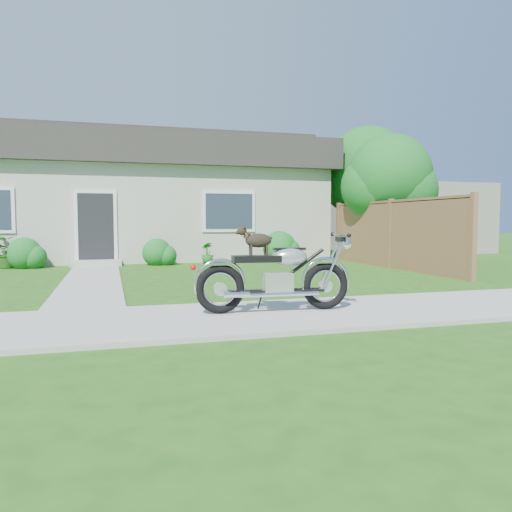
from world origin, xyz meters
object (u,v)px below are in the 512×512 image
(house, at_px, (141,197))
(potted_plant_left, at_px, (5,253))
(motorcycle_with_dog, at_px, (277,274))
(tree_far, at_px, (371,173))
(tree_near, at_px, (394,180))
(fence, at_px, (391,234))
(potted_plant_right, at_px, (207,253))

(house, bearing_deg, potted_plant_left, -138.27)
(house, height_order, motorcycle_with_dog, house)
(house, bearing_deg, tree_far, -16.31)
(tree_far, relative_size, potted_plant_left, 5.42)
(tree_far, bearing_deg, tree_near, -103.58)
(tree_far, distance_m, motorcycle_with_dog, 11.99)
(fence, distance_m, tree_near, 2.39)
(tree_near, bearing_deg, motorcycle_with_dog, -131.09)
(tree_near, distance_m, motorcycle_with_dog, 9.65)
(house, xyz_separation_m, potted_plant_right, (1.72, -3.44, -1.84))
(fence, relative_size, tree_far, 1.42)
(motorcycle_with_dog, bearing_deg, potted_plant_right, 89.21)
(house, xyz_separation_m, potted_plant_left, (-3.86, -3.44, -1.73))
(tree_near, height_order, motorcycle_with_dog, tree_near)
(potted_plant_left, relative_size, motorcycle_with_dog, 0.39)
(fence, height_order, motorcycle_with_dog, fence)
(fence, bearing_deg, potted_plant_left, 164.60)
(fence, xyz_separation_m, motorcycle_with_dog, (-5.21, -5.64, -0.39))
(house, relative_size, tree_far, 2.70)
(fence, xyz_separation_m, potted_plant_right, (-4.58, 2.80, -0.62))
(fence, bearing_deg, potted_plant_right, 148.55)
(tree_near, bearing_deg, fence, -123.90)
(motorcycle_with_dog, bearing_deg, fence, 50.75)
(tree_far, bearing_deg, potted_plant_right, -169.55)
(tree_near, relative_size, motorcycle_with_dog, 1.78)
(tree_near, xyz_separation_m, potted_plant_right, (-5.57, 1.32, -2.22))
(potted_plant_right, xyz_separation_m, motorcycle_with_dog, (-0.63, -8.44, 0.23))
(tree_far, height_order, potted_plant_right, tree_far)
(tree_far, distance_m, potted_plant_left, 12.08)
(house, distance_m, tree_far, 8.26)
(potted_plant_right, bearing_deg, tree_near, -13.36)
(house, bearing_deg, fence, -44.74)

